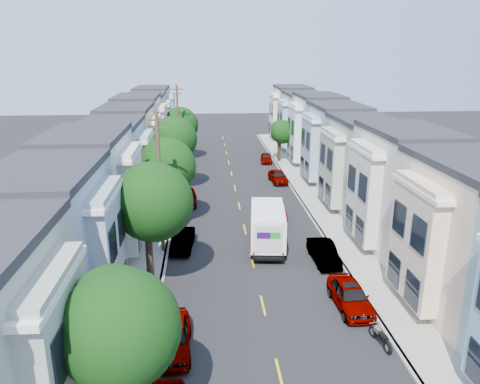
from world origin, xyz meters
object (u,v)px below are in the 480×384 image
object	(u,v)px
tree_b	(151,202)
tree_c	(166,167)
parked_left_c	(183,240)
parked_right_a	(350,296)
lead_sedan	(272,210)
utility_pole_near	(160,184)
parked_left_d	(187,197)
parked_right_b	(324,253)
fedex_truck	(267,225)
parked_right_d	(266,158)
tree_d	(173,139)
motorcycle	(380,337)
parked_left_b	(173,337)
parked_right_c	(278,177)
tree_a	(117,330)
utility_pole_far	(178,126)
tree_far_r	(282,132)
tree_e	(180,125)

from	to	relation	value
tree_b	tree_c	bearing A→B (deg)	90.00
parked_left_c	parked_right_a	world-z (taller)	parked_right_a
lead_sedan	parked_right_a	xyz separation A→B (m)	(2.26, -15.28, 0.05)
utility_pole_near	parked_left_d	xyz separation A→B (m)	(1.40, 10.96, -4.41)
parked_left_d	tree_b	bearing A→B (deg)	-97.42
parked_right_b	utility_pole_near	bearing A→B (deg)	165.18
fedex_truck	parked_right_d	distance (m)	27.44
tree_d	parked_right_b	bearing A→B (deg)	-58.18
parked_right_d	motorcycle	bearing A→B (deg)	-84.31
tree_d	parked_left_b	distance (m)	27.73
parked_right_c	tree_b	bearing A→B (deg)	-121.15
lead_sedan	parked_right_d	size ratio (longest dim) A/B	1.34
tree_b	fedex_truck	world-z (taller)	tree_b
tree_a	tree_b	world-z (taller)	tree_b
tree_c	motorcycle	xyz separation A→B (m)	(11.64, -17.46, -4.66)
utility_pole_near	parked_left_c	distance (m)	4.71
tree_c	tree_a	bearing A→B (deg)	-90.00
utility_pole_far	parked_right_c	size ratio (longest dim) A/B	2.36
tree_b	parked_right_a	size ratio (longest dim) A/B	1.72
tree_far_r	parked_right_a	distance (m)	36.67
utility_pole_near	parked_right_a	size ratio (longest dim) A/B	2.15
motorcycle	parked_right_d	bearing A→B (deg)	81.22
parked_left_c	parked_right_c	bearing A→B (deg)	65.54
tree_d	parked_right_a	world-z (taller)	tree_d
parked_left_b	parked_right_a	size ratio (longest dim) A/B	1.00
tree_d	parked_right_c	xyz separation A→B (m)	(11.20, 2.37, -4.75)
tree_a	parked_left_c	size ratio (longest dim) A/B	1.73
parked_right_a	parked_right_c	bearing A→B (deg)	88.11
parked_left_c	parked_right_a	size ratio (longest dim) A/B	0.87
fedex_truck	parked_right_c	distance (m)	17.85
tree_e	tree_far_r	distance (m)	13.37
motorcycle	parked_left_b	bearing A→B (deg)	168.69
utility_pole_far	parked_right_b	bearing A→B (deg)	-68.60
lead_sedan	parked_left_c	bearing A→B (deg)	-136.94
parked_left_b	parked_right_d	size ratio (longest dim) A/B	1.23
tree_c	tree_far_r	size ratio (longest dim) A/B	1.35
tree_c	fedex_truck	world-z (taller)	tree_c
utility_pole_near	parked_left_c	bearing A→B (deg)	17.07
utility_pole_far	parked_right_a	size ratio (longest dim) A/B	2.15
parked_left_c	tree_e	bearing A→B (deg)	97.64
utility_pole_near	parked_left_b	distance (m)	12.69
tree_b	parked_right_b	xyz separation A→B (m)	(11.20, 2.92, -4.90)
tree_d	parked_left_d	xyz separation A→B (m)	(1.40, -4.51, -4.70)
parked_left_c	parked_left_d	size ratio (longest dim) A/B	0.89
lead_sedan	parked_left_c	size ratio (longest dim) A/B	1.24
utility_pole_near	motorcycle	xyz separation A→B (m)	(11.64, -12.16, -4.72)
tree_b	tree_d	world-z (taller)	tree_b
parked_right_a	tree_far_r	bearing A→B (deg)	84.98
tree_c	parked_left_c	xyz separation A→B (m)	(1.40, -4.87, -4.41)
tree_d	parked_left_d	distance (m)	6.66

